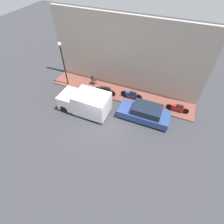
% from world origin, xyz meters
% --- Properties ---
extents(ground_plane, '(60.00, 60.00, 0.00)m').
position_xyz_m(ground_plane, '(0.00, 0.00, 0.00)').
color(ground_plane, '#38383D').
extents(sidewalk, '(2.32, 14.50, 0.11)m').
position_xyz_m(sidewalk, '(4.36, 0.00, 0.06)').
color(sidewalk, brown).
rests_on(sidewalk, ground_plane).
extents(building_facade, '(0.30, 14.50, 6.97)m').
position_xyz_m(building_facade, '(5.67, 0.00, 3.48)').
color(building_facade, '#B2A899').
rests_on(building_facade, ground_plane).
extents(parked_car, '(1.81, 4.34, 1.41)m').
position_xyz_m(parked_car, '(2.04, -3.19, 0.67)').
color(parked_car, '#2D4784').
rests_on(parked_car, ground_plane).
extents(delivery_van, '(2.07, 4.44, 2.04)m').
position_xyz_m(delivery_van, '(0.91, 1.88, 1.04)').
color(delivery_van, white).
rests_on(delivery_van, ground_plane).
extents(motorcycle_red, '(0.30, 2.00, 0.73)m').
position_xyz_m(motorcycle_red, '(3.93, -5.70, 0.51)').
color(motorcycle_red, '#B21E1E').
rests_on(motorcycle_red, sidewalk).
extents(motorcycle_black, '(0.30, 2.14, 0.83)m').
position_xyz_m(motorcycle_black, '(3.64, 1.20, 0.56)').
color(motorcycle_black, black).
rests_on(motorcycle_black, sidewalk).
extents(motorcycle_blue, '(0.30, 2.11, 0.76)m').
position_xyz_m(motorcycle_blue, '(4.01, -1.37, 0.54)').
color(motorcycle_blue, navy).
rests_on(motorcycle_blue, sidewalk).
extents(streetlamp, '(0.33, 0.33, 4.49)m').
position_xyz_m(streetlamp, '(3.63, 5.56, 3.06)').
color(streetlamp, black).
rests_on(streetlamp, sidewalk).
extents(cafe_chair, '(0.40, 0.40, 0.95)m').
position_xyz_m(cafe_chair, '(4.67, 3.07, 0.64)').
color(cafe_chair, '#262626').
rests_on(cafe_chair, sidewalk).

